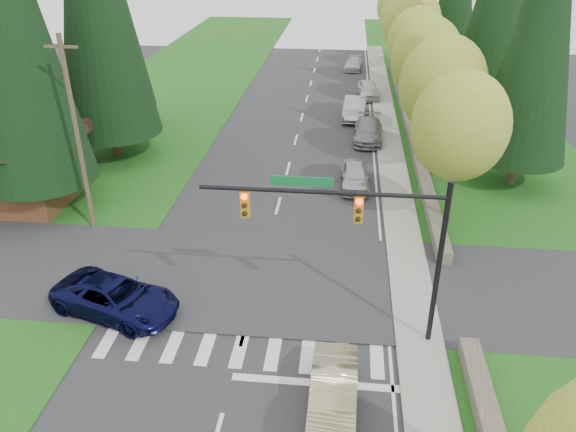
% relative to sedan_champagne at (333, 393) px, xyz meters
% --- Properties ---
extents(ground, '(120.00, 120.00, 0.00)m').
position_rel_sedan_champagne_xyz_m(ground, '(-3.63, -0.66, -0.72)').
color(ground, '#28282B').
rests_on(ground, ground).
extents(grass_east, '(14.00, 110.00, 0.06)m').
position_rel_sedan_champagne_xyz_m(grass_east, '(9.37, 19.34, -0.69)').
color(grass_east, '#1B5115').
rests_on(grass_east, ground).
extents(grass_west, '(14.00, 110.00, 0.06)m').
position_rel_sedan_champagne_xyz_m(grass_west, '(-16.63, 19.34, -0.69)').
color(grass_west, '#1B5115').
rests_on(grass_west, ground).
extents(cross_street, '(120.00, 8.00, 0.10)m').
position_rel_sedan_champagne_xyz_m(cross_street, '(-3.63, 7.34, -0.72)').
color(cross_street, '#28282B').
rests_on(cross_street, ground).
extents(sidewalk_east, '(1.80, 80.00, 0.13)m').
position_rel_sedan_champagne_xyz_m(sidewalk_east, '(3.27, 21.34, -0.66)').
color(sidewalk_east, gray).
rests_on(sidewalk_east, ground).
extents(curb_east, '(0.20, 80.00, 0.13)m').
position_rel_sedan_champagne_xyz_m(curb_east, '(2.42, 21.34, -0.66)').
color(curb_east, gray).
rests_on(curb_east, ground).
extents(stone_wall_north, '(0.70, 40.00, 0.70)m').
position_rel_sedan_champagne_xyz_m(stone_wall_north, '(4.97, 29.34, -0.37)').
color(stone_wall_north, '#4C4438').
rests_on(stone_wall_north, ground).
extents(traffic_signal, '(8.70, 0.37, 6.80)m').
position_rel_sedan_champagne_xyz_m(traffic_signal, '(0.74, 3.84, 4.26)').
color(traffic_signal, black).
rests_on(traffic_signal, ground).
extents(brown_building, '(8.40, 8.40, 5.40)m').
position_rel_sedan_champagne_xyz_m(brown_building, '(-18.63, 14.34, 2.42)').
color(brown_building, '#4C2D19').
rests_on(brown_building, ground).
extents(utility_pole, '(1.60, 0.24, 10.00)m').
position_rel_sedan_champagne_xyz_m(utility_pole, '(-13.13, 11.34, 4.42)').
color(utility_pole, '#473828').
rests_on(utility_pole, ground).
extents(decid_tree_0, '(4.80, 4.80, 8.37)m').
position_rel_sedan_champagne_xyz_m(decid_tree_0, '(5.57, 13.34, 4.87)').
color(decid_tree_0, '#38281C').
rests_on(decid_tree_0, ground).
extents(decid_tree_1, '(5.20, 5.20, 8.80)m').
position_rel_sedan_champagne_xyz_m(decid_tree_1, '(5.67, 20.34, 5.07)').
color(decid_tree_1, '#38281C').
rests_on(decid_tree_1, ground).
extents(decid_tree_2, '(5.00, 5.00, 8.82)m').
position_rel_sedan_champagne_xyz_m(decid_tree_2, '(5.47, 27.34, 5.21)').
color(decid_tree_2, '#38281C').
rests_on(decid_tree_2, ground).
extents(decid_tree_3, '(5.00, 5.00, 8.55)m').
position_rel_sedan_champagne_xyz_m(decid_tree_3, '(5.57, 34.34, 4.94)').
color(decid_tree_3, '#38281C').
rests_on(decid_tree_3, ground).
extents(decid_tree_4, '(5.40, 5.40, 9.18)m').
position_rel_sedan_champagne_xyz_m(decid_tree_4, '(5.67, 41.34, 5.34)').
color(decid_tree_4, '#38281C').
rests_on(decid_tree_4, ground).
extents(decid_tree_5, '(4.80, 4.80, 8.30)m').
position_rel_sedan_champagne_xyz_m(decid_tree_5, '(5.47, 48.34, 4.81)').
color(decid_tree_5, '#38281C').
rests_on(decid_tree_5, ground).
extents(decid_tree_6, '(5.20, 5.20, 8.86)m').
position_rel_sedan_champagne_xyz_m(decid_tree_6, '(5.57, 55.34, 5.14)').
color(decid_tree_6, '#38281C').
rests_on(decid_tree_6, ground).
extents(conifer_w_a, '(6.12, 6.12, 19.80)m').
position_rel_sedan_champagne_xyz_m(conifer_w_a, '(-16.63, 13.34, 10.07)').
color(conifer_w_a, '#38281C').
rests_on(conifer_w_a, ground).
extents(conifer_e_a, '(5.44, 5.44, 17.80)m').
position_rel_sedan_champagne_xyz_m(conifer_e_a, '(10.37, 19.34, 9.07)').
color(conifer_e_a, '#38281C').
rests_on(conifer_e_a, ground).
extents(sedan_champagne, '(1.60, 4.41, 1.45)m').
position_rel_sedan_champagne_xyz_m(sedan_champagne, '(0.00, 0.00, 0.00)').
color(sedan_champagne, tan).
rests_on(sedan_champagne, ground).
extents(suv_navy, '(5.89, 4.00, 1.50)m').
position_rel_sedan_champagne_xyz_m(suv_navy, '(-9.10, 4.34, 0.03)').
color(suv_navy, black).
rests_on(suv_navy, ground).
extents(parked_car_a, '(1.78, 4.21, 1.42)m').
position_rel_sedan_champagne_xyz_m(parked_car_a, '(0.72, 17.93, -0.01)').
color(parked_car_a, '#B9B8BD').
rests_on(parked_car_a, ground).
extents(parked_car_b, '(2.23, 5.12, 1.47)m').
position_rel_sedan_champagne_xyz_m(parked_car_b, '(1.71, 26.28, 0.01)').
color(parked_car_b, gray).
rests_on(parked_car_b, ground).
extents(parked_car_c, '(2.04, 5.09, 1.64)m').
position_rel_sedan_champagne_xyz_m(parked_car_c, '(0.69, 31.55, 0.10)').
color(parked_car_c, '#A2A3A7').
rests_on(parked_car_c, ground).
extents(parked_car_d, '(2.17, 4.58, 1.51)m').
position_rel_sedan_champagne_xyz_m(parked_car_d, '(1.97, 37.78, 0.03)').
color(parked_car_d, silver).
rests_on(parked_car_d, ground).
extents(parked_car_e, '(2.16, 4.43, 1.24)m').
position_rel_sedan_champagne_xyz_m(parked_car_e, '(0.57, 48.73, -0.10)').
color(parked_car_e, '#B0AFB4').
rests_on(parked_car_e, ground).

